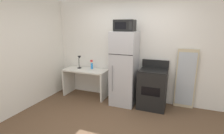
% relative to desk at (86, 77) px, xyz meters
% --- Properties ---
extents(ground_plane, '(12.00, 12.00, 0.00)m').
position_rel_desk_xyz_m(ground_plane, '(1.24, -1.36, -0.53)').
color(ground_plane, brown).
extents(wall_back_white, '(5.00, 0.10, 2.60)m').
position_rel_desk_xyz_m(wall_back_white, '(1.24, 0.34, 0.77)').
color(wall_back_white, white).
rests_on(wall_back_white, ground).
extents(wall_left_brick, '(0.10, 4.00, 2.60)m').
position_rel_desk_xyz_m(wall_left_brick, '(-0.96, -1.36, 0.77)').
color(wall_left_brick, silver).
rests_on(wall_left_brick, ground).
extents(desk, '(1.18, 0.54, 0.75)m').
position_rel_desk_xyz_m(desk, '(0.00, 0.00, 0.00)').
color(desk, silver).
rests_on(desk, ground).
extents(desk_lamp, '(0.14, 0.12, 0.35)m').
position_rel_desk_xyz_m(desk_lamp, '(-0.22, 0.05, 0.46)').
color(desk_lamp, black).
rests_on(desk_lamp, desk).
extents(spray_bottle, '(0.06, 0.06, 0.25)m').
position_rel_desk_xyz_m(spray_bottle, '(0.13, 0.12, 0.32)').
color(spray_bottle, '#2D8CEA').
rests_on(spray_bottle, desk).
extents(refrigerator, '(0.58, 0.66, 1.78)m').
position_rel_desk_xyz_m(refrigerator, '(1.12, -0.05, 0.36)').
color(refrigerator, '#B7B7BC').
rests_on(refrigerator, ground).
extents(microwave, '(0.46, 0.35, 0.26)m').
position_rel_desk_xyz_m(microwave, '(1.12, -0.07, 1.38)').
color(microwave, black).
rests_on(microwave, refrigerator).
extents(oven_range, '(0.64, 0.61, 1.10)m').
position_rel_desk_xyz_m(oven_range, '(1.81, -0.03, -0.06)').
color(oven_range, black).
rests_on(oven_range, ground).
extents(leaning_mirror, '(0.44, 0.03, 1.40)m').
position_rel_desk_xyz_m(leaning_mirror, '(2.52, 0.23, 0.17)').
color(leaning_mirror, '#C6B793').
rests_on(leaning_mirror, ground).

